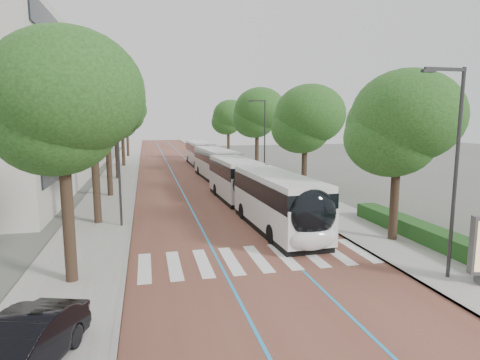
% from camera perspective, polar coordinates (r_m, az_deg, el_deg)
% --- Properties ---
extents(ground, '(160.00, 160.00, 0.00)m').
position_cam_1_polar(ground, '(17.52, 2.85, -12.26)').
color(ground, '#51544C').
rests_on(ground, ground).
extents(road, '(11.00, 140.00, 0.02)m').
position_cam_1_polar(road, '(56.25, -8.52, 2.14)').
color(road, brown).
rests_on(road, ground).
extents(sidewalk_left, '(4.00, 140.00, 0.12)m').
position_cam_1_polar(sidewalk_left, '(56.13, -16.18, 1.93)').
color(sidewalk_left, gray).
rests_on(sidewalk_left, ground).
extents(sidewalk_right, '(4.00, 140.00, 0.12)m').
position_cam_1_polar(sidewalk_right, '(57.34, -1.03, 2.41)').
color(sidewalk_right, gray).
rests_on(sidewalk_right, ground).
extents(kerb_left, '(0.20, 140.00, 0.14)m').
position_cam_1_polar(kerb_left, '(56.07, -14.24, 2.00)').
color(kerb_left, gray).
rests_on(kerb_left, ground).
extents(kerb_right, '(0.20, 140.00, 0.14)m').
position_cam_1_polar(kerb_right, '(56.97, -2.90, 2.36)').
color(kerb_right, gray).
rests_on(kerb_right, ground).
extents(zebra_crossing, '(10.55, 3.60, 0.01)m').
position_cam_1_polar(zebra_crossing, '(18.46, 2.59, -11.06)').
color(zebra_crossing, silver).
rests_on(zebra_crossing, ground).
extents(lane_line_left, '(0.12, 126.00, 0.01)m').
position_cam_1_polar(lane_line_left, '(56.14, -10.15, 2.10)').
color(lane_line_left, '#2787C3').
rests_on(lane_line_left, road).
extents(lane_line_right, '(0.12, 126.00, 0.01)m').
position_cam_1_polar(lane_line_right, '(56.40, -6.90, 2.21)').
color(lane_line_right, '#2787C3').
rests_on(lane_line_right, road).
extents(hedge, '(1.20, 14.00, 0.80)m').
position_cam_1_polar(hedge, '(21.61, 26.97, -7.69)').
color(hedge, '#1D4718').
rests_on(hedge, sidewalk_right).
extents(streetlight_near, '(1.82, 0.20, 8.00)m').
position_cam_1_polar(streetlight_near, '(17.01, 28.04, 2.82)').
color(streetlight_near, '#2F2E31').
rests_on(streetlight_near, sidewalk_right).
extents(streetlight_far, '(1.82, 0.20, 8.00)m').
position_cam_1_polar(streetlight_far, '(39.37, 3.29, 6.52)').
color(streetlight_far, '#2F2E31').
rests_on(streetlight_far, sidewalk_right).
extents(lamp_post_left, '(0.14, 0.14, 8.00)m').
position_cam_1_polar(lamp_post_left, '(23.86, -16.89, 3.14)').
color(lamp_post_left, '#2F2E31').
rests_on(lamp_post_left, sidewalk_left).
extents(trees_left, '(6.21, 60.79, 9.93)m').
position_cam_1_polar(trees_left, '(43.12, -17.37, 8.93)').
color(trees_left, black).
rests_on(trees_left, ground).
extents(trees_right, '(5.75, 47.33, 9.20)m').
position_cam_1_polar(trees_right, '(39.43, 4.93, 8.57)').
color(trees_right, black).
rests_on(trees_right, ground).
extents(lead_bus, '(3.23, 18.48, 3.20)m').
position_cam_1_polar(lead_bus, '(26.24, 2.34, -1.52)').
color(lead_bus, black).
rests_on(lead_bus, ground).
extents(bus_queued_0, '(3.12, 12.51, 3.20)m').
position_cam_1_polar(bus_queued_0, '(41.50, -3.28, 2.20)').
color(bus_queued_0, silver).
rests_on(bus_queued_0, ground).
extents(bus_queued_1, '(2.71, 12.43, 3.20)m').
position_cam_1_polar(bus_queued_1, '(54.69, -5.66, 3.71)').
color(bus_queued_1, silver).
rests_on(bus_queued_1, ground).
extents(parked_car, '(2.74, 4.55, 1.41)m').
position_cam_1_polar(parked_car, '(11.58, -28.75, -20.34)').
color(parked_car, black).
rests_on(parked_car, sidewalk_left).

